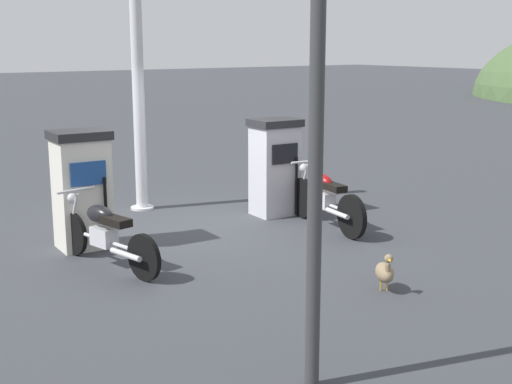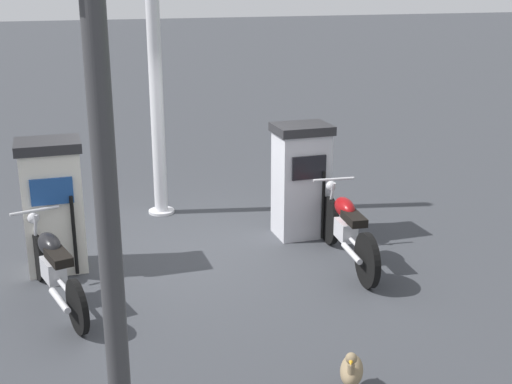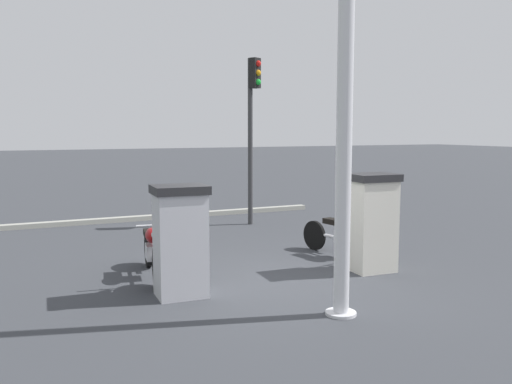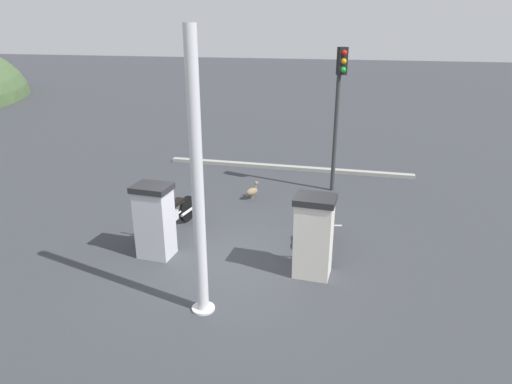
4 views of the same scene
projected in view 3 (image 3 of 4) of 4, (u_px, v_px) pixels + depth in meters
The scene contains 9 objects.
ground_plane at pixel (279, 279), 8.56m from camera, with size 120.00×120.00×0.00m, color #383A3F.
fuel_pump_near at pixel (372, 222), 9.01m from camera, with size 0.70×0.79×1.64m.
fuel_pump_far at pixel (180, 240), 7.63m from camera, with size 0.68×0.79×1.59m.
motorcycle_near_pump at pixel (344, 234), 9.98m from camera, with size 2.08×0.65×0.93m.
motorcycle_far_pump at pixel (152, 250), 8.61m from camera, with size 2.05×0.63×0.97m.
wandering_duck at pixel (183, 230), 11.51m from camera, with size 0.46×0.38×0.49m.
roadside_traffic_light at pixel (252, 113), 13.22m from camera, with size 0.39×0.31×4.09m.
canopy_support_pole at pixel (344, 139), 6.67m from camera, with size 0.40×0.40×4.67m.
road_edge_kerb at pixel (168, 216), 14.44m from camera, with size 0.24×8.35×0.12m.
Camera 3 is at (-7.42, 3.83, 2.37)m, focal length 37.82 mm.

